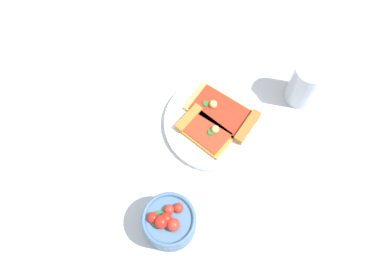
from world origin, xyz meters
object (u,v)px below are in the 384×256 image
(soda_glass, at_px, (305,84))
(pizza_slice_far, at_px, (203,129))
(plate, at_px, (215,123))
(pizza_slice_near, at_px, (226,114))
(paper_napkin, at_px, (81,98))
(salad_bowl, at_px, (169,222))

(soda_glass, bearing_deg, pizza_slice_far, -12.55)
(plate, relative_size, soda_glass, 1.92)
(plate, bearing_deg, pizza_slice_near, 176.76)
(plate, relative_size, pizza_slice_near, 1.34)
(plate, height_order, paper_napkin, plate)
(plate, distance_m, pizza_slice_near, 0.03)
(pizza_slice_near, relative_size, salad_bowl, 1.65)
(soda_glass, relative_size, paper_napkin, 0.84)
(plate, relative_size, paper_napkin, 1.61)
(plate, bearing_deg, paper_napkin, -46.60)
(plate, xyz_separation_m, pizza_slice_near, (-0.03, 0.00, 0.01))
(pizza_slice_far, xyz_separation_m, soda_glass, (-0.24, 0.05, 0.04))
(plate, xyz_separation_m, paper_napkin, (0.22, -0.23, -0.01))
(pizza_slice_far, relative_size, soda_glass, 1.10)
(salad_bowl, height_order, paper_napkin, salad_bowl)
(paper_napkin, bearing_deg, pizza_slice_far, 128.41)
(pizza_slice_near, bearing_deg, salad_bowl, 28.78)
(plate, distance_m, pizza_slice_far, 0.04)
(pizza_slice_near, xyz_separation_m, pizza_slice_far, (0.06, -0.00, -0.00))
(pizza_slice_near, bearing_deg, soda_glass, 163.59)
(salad_bowl, distance_m, paper_napkin, 0.36)
(pizza_slice_far, height_order, paper_napkin, pizza_slice_far)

